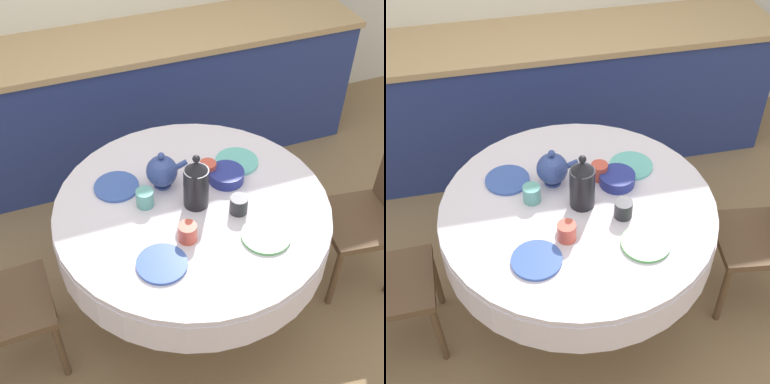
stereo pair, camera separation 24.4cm
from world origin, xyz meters
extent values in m
plane|color=#8E704C|center=(0.00, 0.00, 0.00)|extent=(12.00, 12.00, 0.00)
cube|color=navy|center=(0.00, 1.38, 0.44)|extent=(3.20, 0.60, 0.89)
cube|color=tan|center=(0.00, 1.38, 0.91)|extent=(3.24, 0.64, 0.04)
cylinder|color=brown|center=(0.00, 0.00, 0.02)|extent=(0.44, 0.44, 0.04)
cylinder|color=brown|center=(0.00, 0.00, 0.29)|extent=(0.11, 0.11, 0.50)
cylinder|color=silver|center=(0.00, 0.00, 0.63)|extent=(1.31, 1.31, 0.18)
cylinder|color=silver|center=(0.00, 0.00, 0.74)|extent=(1.30, 1.30, 0.03)
cube|color=brown|center=(0.91, -0.12, 0.44)|extent=(0.45, 0.45, 0.04)
cylinder|color=brown|center=(0.71, -0.27, 0.21)|extent=(0.04, 0.04, 0.42)
cylinder|color=brown|center=(0.76, 0.08, 0.21)|extent=(0.04, 0.04, 0.42)
cylinder|color=brown|center=(1.11, 0.03, 0.21)|extent=(0.04, 0.04, 0.42)
cube|color=brown|center=(-0.92, -0.02, 0.44)|extent=(0.41, 0.41, 0.04)
cylinder|color=brown|center=(-0.75, 0.16, 0.21)|extent=(0.04, 0.04, 0.42)
cylinder|color=brown|center=(-0.74, -0.20, 0.21)|extent=(0.04, 0.04, 0.42)
cylinder|color=#3856AD|center=(-0.24, -0.30, 0.76)|extent=(0.22, 0.22, 0.01)
cylinder|color=#CC4C3D|center=(-0.09, -0.20, 0.79)|extent=(0.08, 0.08, 0.08)
cylinder|color=#5BA85B|center=(0.23, -0.30, 0.76)|extent=(0.22, 0.22, 0.01)
cylinder|color=#28282D|center=(0.18, -0.12, 0.79)|extent=(0.08, 0.08, 0.08)
cylinder|color=#3856AD|center=(-0.30, 0.24, 0.76)|extent=(0.22, 0.22, 0.01)
cylinder|color=#5BA39E|center=(-0.20, 0.07, 0.79)|extent=(0.08, 0.08, 0.08)
cylinder|color=#60BCB7|center=(0.32, 0.21, 0.76)|extent=(0.22, 0.22, 0.01)
cylinder|color=#CC4C3D|center=(0.14, 0.16, 0.79)|extent=(0.08, 0.08, 0.08)
cylinder|color=black|center=(0.02, 0.00, 0.85)|extent=(0.12, 0.12, 0.21)
cone|color=black|center=(0.02, 0.00, 0.98)|extent=(0.10, 0.10, 0.05)
sphere|color=black|center=(0.02, 0.00, 1.02)|extent=(0.03, 0.03, 0.03)
cylinder|color=#33478E|center=(-0.09, 0.18, 0.76)|extent=(0.08, 0.08, 0.01)
sphere|color=#33478E|center=(-0.09, 0.18, 0.84)|extent=(0.15, 0.15, 0.15)
cylinder|color=#33478E|center=(0.00, 0.18, 0.85)|extent=(0.09, 0.03, 0.05)
sphere|color=#33478E|center=(-0.09, 0.18, 0.93)|extent=(0.03, 0.03, 0.03)
cylinder|color=navy|center=(0.22, 0.11, 0.78)|extent=(0.17, 0.17, 0.06)
camera|label=1|loc=(-0.62, -1.68, 2.49)|focal=50.00mm
camera|label=2|loc=(-0.39, -1.75, 2.49)|focal=50.00mm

